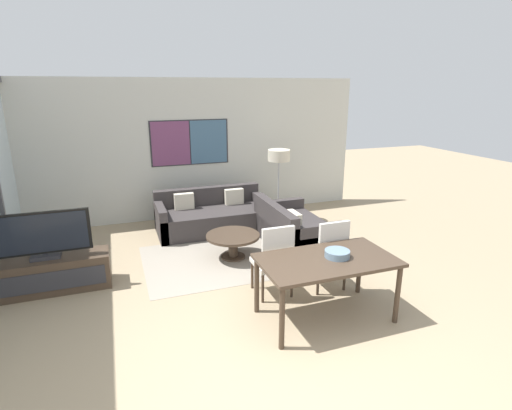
{
  "coord_description": "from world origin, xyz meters",
  "views": [
    {
      "loc": [
        -1.46,
        -2.83,
        2.64
      ],
      "look_at": [
        0.46,
        2.49,
        0.95
      ],
      "focal_mm": 28.0,
      "sensor_mm": 36.0,
      "label": 1
    }
  ],
  "objects_px": {
    "floor_lamp": "(279,159)",
    "coffee_table": "(233,240)",
    "tv_console": "(49,274)",
    "sofa_main": "(212,216)",
    "dining_chair_left": "(274,258)",
    "sofa_side": "(292,231)",
    "dining_chair_centre": "(329,252)",
    "dining_table": "(327,265)",
    "fruit_bowl": "(337,253)",
    "television": "(43,236)"
  },
  "relations": [
    {
      "from": "floor_lamp",
      "to": "coffee_table",
      "type": "bearing_deg",
      "value": -133.64
    },
    {
      "from": "tv_console",
      "to": "sofa_main",
      "type": "relative_size",
      "value": 0.75
    },
    {
      "from": "tv_console",
      "to": "dining_chair_left",
      "type": "distance_m",
      "value": 3.01
    },
    {
      "from": "tv_console",
      "to": "sofa_side",
      "type": "bearing_deg",
      "value": 5.47
    },
    {
      "from": "floor_lamp",
      "to": "dining_chair_centre",
      "type": "bearing_deg",
      "value": -99.69
    },
    {
      "from": "sofa_main",
      "to": "coffee_table",
      "type": "xyz_separation_m",
      "value": [
        0.0,
        -1.4,
        0.03
      ]
    },
    {
      "from": "tv_console",
      "to": "coffee_table",
      "type": "relative_size",
      "value": 1.82
    },
    {
      "from": "dining_table",
      "to": "fruit_bowl",
      "type": "distance_m",
      "value": 0.18
    },
    {
      "from": "sofa_main",
      "to": "dining_table",
      "type": "height_order",
      "value": "sofa_main"
    },
    {
      "from": "dining_chair_centre",
      "to": "sofa_side",
      "type": "bearing_deg",
      "value": 82.78
    },
    {
      "from": "television",
      "to": "dining_table",
      "type": "distance_m",
      "value": 3.63
    },
    {
      "from": "television",
      "to": "dining_table",
      "type": "height_order",
      "value": "television"
    },
    {
      "from": "sofa_main",
      "to": "dining_chair_left",
      "type": "distance_m",
      "value": 2.76
    },
    {
      "from": "dining_chair_left",
      "to": "fruit_bowl",
      "type": "xyz_separation_m",
      "value": [
        0.5,
        -0.67,
        0.26
      ]
    },
    {
      "from": "sofa_main",
      "to": "dining_chair_left",
      "type": "xyz_separation_m",
      "value": [
        0.15,
        -2.74,
        0.27
      ]
    },
    {
      "from": "television",
      "to": "coffee_table",
      "type": "relative_size",
      "value": 1.38
    },
    {
      "from": "television",
      "to": "sofa_side",
      "type": "height_order",
      "value": "television"
    },
    {
      "from": "sofa_side",
      "to": "coffee_table",
      "type": "height_order",
      "value": "sofa_side"
    },
    {
      "from": "television",
      "to": "fruit_bowl",
      "type": "distance_m",
      "value": 3.74
    },
    {
      "from": "sofa_main",
      "to": "dining_table",
      "type": "relative_size",
      "value": 1.32
    },
    {
      "from": "dining_chair_left",
      "to": "dining_chair_centre",
      "type": "height_order",
      "value": "same"
    },
    {
      "from": "dining_chair_centre",
      "to": "floor_lamp",
      "type": "height_order",
      "value": "floor_lamp"
    },
    {
      "from": "sofa_main",
      "to": "floor_lamp",
      "type": "distance_m",
      "value": 1.72
    },
    {
      "from": "dining_chair_centre",
      "to": "floor_lamp",
      "type": "xyz_separation_m",
      "value": [
        0.49,
        2.86,
        0.73
      ]
    },
    {
      "from": "sofa_main",
      "to": "dining_chair_left",
      "type": "bearing_deg",
      "value": -86.77
    },
    {
      "from": "tv_console",
      "to": "fruit_bowl",
      "type": "relative_size",
      "value": 5.31
    },
    {
      "from": "coffee_table",
      "to": "dining_table",
      "type": "distance_m",
      "value": 2.11
    },
    {
      "from": "television",
      "to": "dining_table",
      "type": "xyz_separation_m",
      "value": [
        3.14,
        -1.81,
        -0.11
      ]
    },
    {
      "from": "dining_chair_centre",
      "to": "fruit_bowl",
      "type": "distance_m",
      "value": 0.7
    },
    {
      "from": "television",
      "to": "floor_lamp",
      "type": "distance_m",
      "value": 4.35
    },
    {
      "from": "tv_console",
      "to": "floor_lamp",
      "type": "height_order",
      "value": "floor_lamp"
    },
    {
      "from": "television",
      "to": "dining_chair_left",
      "type": "height_order",
      "value": "television"
    },
    {
      "from": "tv_console",
      "to": "dining_chair_centre",
      "type": "height_order",
      "value": "dining_chair_centre"
    },
    {
      "from": "tv_console",
      "to": "dining_table",
      "type": "relative_size",
      "value": 0.99
    },
    {
      "from": "tv_console",
      "to": "television",
      "type": "relative_size",
      "value": 1.32
    },
    {
      "from": "tv_console",
      "to": "dining_chair_left",
      "type": "bearing_deg",
      "value": -22.5
    },
    {
      "from": "sofa_main",
      "to": "dining_chair_centre",
      "type": "xyz_separation_m",
      "value": [
        0.9,
        -2.81,
        0.27
      ]
    },
    {
      "from": "sofa_main",
      "to": "sofa_side",
      "type": "relative_size",
      "value": 1.28
    },
    {
      "from": "dining_chair_centre",
      "to": "floor_lamp",
      "type": "relative_size",
      "value": 0.68
    },
    {
      "from": "tv_console",
      "to": "fruit_bowl",
      "type": "bearing_deg",
      "value": -29.04
    },
    {
      "from": "coffee_table",
      "to": "floor_lamp",
      "type": "xyz_separation_m",
      "value": [
        1.39,
        1.46,
        0.97
      ]
    },
    {
      "from": "floor_lamp",
      "to": "television",
      "type": "bearing_deg",
      "value": -157.63
    },
    {
      "from": "tv_console",
      "to": "coffee_table",
      "type": "distance_m",
      "value": 2.62
    },
    {
      "from": "television",
      "to": "floor_lamp",
      "type": "bearing_deg",
      "value": 22.37
    },
    {
      "from": "sofa_side",
      "to": "dining_table",
      "type": "xyz_separation_m",
      "value": [
        -0.57,
        -2.17,
        0.41
      ]
    },
    {
      "from": "dining_chair_left",
      "to": "fruit_bowl",
      "type": "distance_m",
      "value": 0.88
    },
    {
      "from": "tv_console",
      "to": "dining_table",
      "type": "distance_m",
      "value": 3.65
    },
    {
      "from": "floor_lamp",
      "to": "dining_chair_left",
      "type": "bearing_deg",
      "value": -113.83
    },
    {
      "from": "tv_console",
      "to": "dining_chair_centre",
      "type": "bearing_deg",
      "value": -19.05
    },
    {
      "from": "television",
      "to": "dining_chair_left",
      "type": "relative_size",
      "value": 1.18
    }
  ]
}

